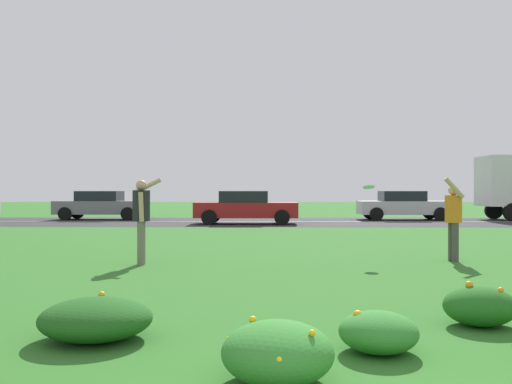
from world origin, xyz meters
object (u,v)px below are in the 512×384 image
(frisbee_pale_blue, at_px, (369,187))
(car_gray_center_left, at_px, (101,205))
(car_red_center_right, at_px, (246,207))
(car_silver_rightmost, at_px, (403,205))
(person_catcher_orange_shirt, at_px, (453,216))
(person_thrower_dark_shirt, at_px, (142,214))

(frisbee_pale_blue, bearing_deg, car_gray_center_left, 122.80)
(car_gray_center_left, bearing_deg, car_red_center_right, -25.20)
(car_silver_rightmost, bearing_deg, car_gray_center_left, 180.00)
(person_catcher_orange_shirt, relative_size, car_silver_rightmost, 0.39)
(car_gray_center_left, relative_size, car_red_center_right, 1.00)
(car_gray_center_left, bearing_deg, car_silver_rightmost, 0.00)
(frisbee_pale_blue, relative_size, car_gray_center_left, 0.06)
(frisbee_pale_blue, bearing_deg, person_thrower_dark_shirt, -171.14)
(person_catcher_orange_shirt, bearing_deg, person_thrower_dark_shirt, -174.34)
(car_gray_center_left, distance_m, car_red_center_right, 8.25)
(person_thrower_dark_shirt, height_order, person_catcher_orange_shirt, person_catcher_orange_shirt)
(person_thrower_dark_shirt, distance_m, car_red_center_right, 13.59)
(car_gray_center_left, xyz_separation_m, car_silver_rightmost, (15.27, 0.00, 0.00))
(car_red_center_right, bearing_deg, person_catcher_orange_shirt, -69.74)
(person_thrower_dark_shirt, xyz_separation_m, car_silver_rightmost, (9.36, 17.01, -0.26))
(person_thrower_dark_shirt, relative_size, car_gray_center_left, 0.38)
(car_silver_rightmost, bearing_deg, frisbee_pale_blue, -106.32)
(car_gray_center_left, height_order, car_red_center_right, same)
(person_thrower_dark_shirt, bearing_deg, frisbee_pale_blue, 8.86)
(person_thrower_dark_shirt, relative_size, frisbee_pale_blue, 6.84)
(car_gray_center_left, bearing_deg, person_catcher_orange_shirt, -53.29)
(person_catcher_orange_shirt, height_order, car_gray_center_left, person_catcher_orange_shirt)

